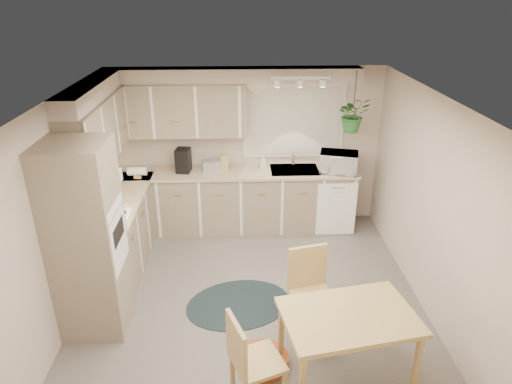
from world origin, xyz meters
TOP-DOWN VIEW (x-y plane):
  - floor at (0.00, 0.00)m, footprint 4.20×4.20m
  - ceiling at (0.00, 0.00)m, footprint 4.20×4.20m
  - wall_back at (0.00, 2.10)m, footprint 4.00×0.04m
  - wall_front at (0.00, -2.10)m, footprint 4.00×0.04m
  - wall_left at (-2.00, 0.00)m, footprint 0.04×4.20m
  - wall_right at (2.00, 0.00)m, footprint 0.04×4.20m
  - base_cab_left at (-1.70, 0.88)m, footprint 0.60×1.85m
  - base_cab_back at (-0.20, 1.80)m, footprint 3.60×0.60m
  - counter_left at (-1.69, 0.88)m, footprint 0.64×1.89m
  - counter_back at (-0.20, 1.79)m, footprint 3.64×0.64m
  - oven_stack at (-1.68, -0.38)m, footprint 0.65×0.65m
  - wall_oven_face at (-1.35, -0.38)m, footprint 0.02×0.56m
  - upper_cab_left at (-1.82, 1.00)m, footprint 0.35×2.00m
  - upper_cab_back at (-1.00, 1.93)m, footprint 2.00×0.35m
  - soffit_left at (-1.85, 1.00)m, footprint 0.30×2.00m
  - soffit_back at (-0.20, 1.95)m, footprint 3.60×0.30m
  - cooktop at (-1.68, 0.30)m, footprint 0.52×0.58m
  - range_hood at (-1.70, 0.30)m, footprint 0.40×0.60m
  - window_blinds at (0.70, 2.07)m, footprint 1.40×0.02m
  - window_frame at (0.70, 2.08)m, footprint 1.50×0.02m
  - sink at (0.70, 1.80)m, footprint 0.70×0.48m
  - dishwasher_front at (1.30, 1.49)m, footprint 0.58×0.02m
  - track_light_bar at (0.70, 1.55)m, footprint 0.80×0.04m
  - wall_clock at (0.15, 2.07)m, footprint 0.30×0.03m
  - dining_table at (0.85, -1.24)m, footprint 1.30×0.99m
  - chair_left at (0.02, -1.45)m, footprint 0.56×0.56m
  - chair_back at (0.64, -0.61)m, footprint 0.54×0.54m
  - braided_rug at (-0.15, -0.10)m, footprint 1.43×1.22m
  - pet_bed at (0.10, -1.06)m, footprint 0.57×0.57m
  - microwave at (1.33, 1.70)m, footprint 0.59×0.42m
  - soap_bottle at (0.24, 1.95)m, footprint 0.09×0.19m
  - hanging_plant at (1.48, 1.70)m, footprint 0.49×0.53m
  - coffee_maker at (-0.93, 1.80)m, footprint 0.22×0.26m
  - toaster at (-0.52, 1.82)m, footprint 0.29×0.20m
  - knife_block at (-0.34, 1.85)m, footprint 0.11×0.11m

SIDE VIEW (x-z plane):
  - floor at x=0.00m, z-range 0.00..0.00m
  - braided_rug at x=-0.15m, z-range 0.00..0.01m
  - pet_bed at x=0.10m, z-range 0.00..0.11m
  - dining_table at x=0.85m, z-range 0.00..0.74m
  - dishwasher_front at x=1.30m, z-range 0.01..0.84m
  - base_cab_left at x=-1.70m, z-range 0.00..0.90m
  - base_cab_back at x=-0.20m, z-range 0.00..0.90m
  - chair_left at x=0.02m, z-range 0.00..0.92m
  - chair_back at x=0.64m, z-range 0.00..0.96m
  - sink at x=0.70m, z-range 0.85..0.95m
  - counter_left at x=-1.69m, z-range 0.90..0.94m
  - counter_back at x=-0.20m, z-range 0.90..0.94m
  - cooktop at x=-1.68m, z-range 0.93..0.95m
  - soap_bottle at x=0.24m, z-range 0.94..1.03m
  - toaster at x=-0.52m, z-range 0.94..1.10m
  - oven_stack at x=-1.68m, z-range 0.00..2.10m
  - wall_oven_face at x=-1.35m, z-range 0.76..1.34m
  - knife_block at x=-0.34m, z-range 0.94..1.17m
  - coffee_maker at x=-0.93m, z-range 0.94..1.29m
  - microwave at x=1.33m, z-range 0.94..1.31m
  - wall_back at x=0.00m, z-range 0.00..2.40m
  - wall_front at x=0.00m, z-range 0.00..2.40m
  - wall_left at x=-2.00m, z-range 0.00..2.40m
  - wall_right at x=2.00m, z-range 0.00..2.40m
  - range_hood at x=-1.70m, z-range 1.33..1.47m
  - window_blinds at x=0.70m, z-range 1.10..2.10m
  - window_frame at x=0.70m, z-range 1.05..2.15m
  - hanging_plant at x=1.48m, z-range 1.55..1.93m
  - upper_cab_left at x=-1.82m, z-range 1.45..2.20m
  - upper_cab_back at x=-1.00m, z-range 1.45..2.20m
  - wall_clock at x=0.15m, z-range 2.03..2.33m
  - soffit_left at x=-1.85m, z-range 2.20..2.40m
  - soffit_back at x=-0.20m, z-range 2.20..2.40m
  - track_light_bar at x=0.70m, z-range 2.31..2.35m
  - ceiling at x=0.00m, z-range 2.40..2.40m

